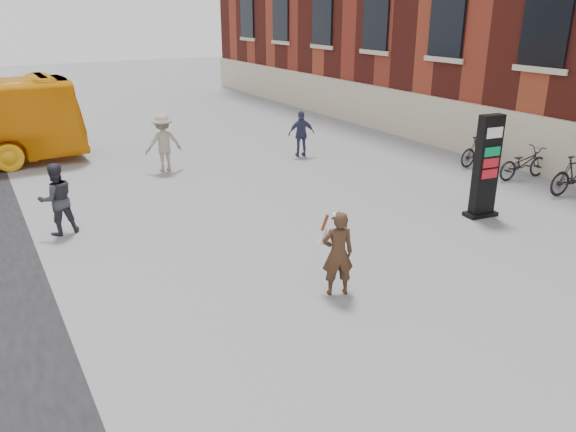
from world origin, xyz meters
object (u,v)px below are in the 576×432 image
woman (338,252)px  bike_5 (576,175)px  pedestrian_c (302,134)px  bike_7 (479,151)px  bike_6 (523,163)px  pedestrian_a (57,199)px  info_pylon (486,167)px  pedestrian_b (163,143)px

woman → bike_5: woman is taller
pedestrian_c → bike_7: size_ratio=0.95×
woman → bike_5: size_ratio=0.86×
bike_6 → pedestrian_c: bearing=42.5°
pedestrian_a → bike_5: bearing=155.7°
info_pylon → pedestrian_c: size_ratio=1.61×
info_pylon → pedestrian_a: bearing=163.6°
info_pylon → pedestrian_b: 9.72m
woman → pedestrian_c: woman is taller
pedestrian_c → bike_7: pedestrian_c is taller
pedestrian_a → bike_5: (12.96, -4.06, -0.28)m
pedestrian_b → bike_5: bearing=139.9°
info_pylon → bike_6: 4.08m
woman → pedestrian_a: pedestrian_a is taller
woman → bike_5: (9.09, 1.51, -0.26)m
pedestrian_a → pedestrian_b: bearing=-140.6°
info_pylon → bike_7: size_ratio=1.52×
bike_5 → pedestrian_c: bearing=36.2°
bike_7 → pedestrian_b: bearing=61.7°
pedestrian_c → bike_6: bearing=144.1°
info_pylon → woman: bearing=-157.1°
pedestrian_b → pedestrian_a: bearing=47.4°
bike_6 → info_pylon: bearing=119.8°
info_pylon → bike_6: (3.64, 1.69, -0.79)m
woman → pedestrian_c: 10.11m
woman → pedestrian_b: bearing=-69.7°
info_pylon → bike_5: (3.64, -0.04, -0.71)m
pedestrian_b → bike_7: bearing=154.6°
info_pylon → pedestrian_b: info_pylon is taller
pedestrian_c → bike_7: 5.96m
bike_5 → bike_7: bearing=5.6°
woman → pedestrian_c: size_ratio=1.00×
info_pylon → bike_6: size_ratio=1.38×
pedestrian_a → pedestrian_b: pedestrian_b is taller
woman → pedestrian_b: (-0.07, 9.55, 0.09)m
pedestrian_c → bike_7: bearing=154.3°
pedestrian_a → pedestrian_c: bearing=-165.3°
info_pylon → bike_5: size_ratio=1.37×
info_pylon → bike_7: 5.04m
woman → bike_5: bearing=-150.7°
woman → pedestrian_a: size_ratio=0.95×
woman → pedestrian_c: (4.68, 8.96, -0.02)m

